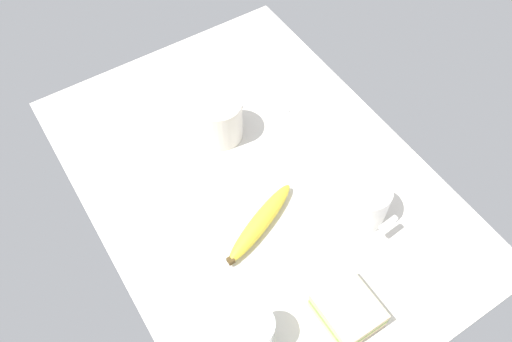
# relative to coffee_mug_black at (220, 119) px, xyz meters

# --- Properties ---
(tabletop) EXTENTS (0.90, 0.64, 0.02)m
(tabletop) POSITION_rel_coffee_mug_black_xyz_m (-0.14, -0.00, -0.06)
(tabletop) COLOR beige
(tabletop) RESTS_ON ground
(coffee_mug_black) EXTENTS (0.12, 0.10, 0.10)m
(coffee_mug_black) POSITION_rel_coffee_mug_black_xyz_m (0.00, 0.00, 0.00)
(coffee_mug_black) COLOR silver
(coffee_mug_black) RESTS_ON tabletop
(coffee_mug_milky) EXTENTS (0.11, 0.09, 0.09)m
(coffee_mug_milky) POSITION_rel_coffee_mug_black_xyz_m (-0.32, -0.13, -0.00)
(coffee_mug_milky) COLOR white
(coffee_mug_milky) RESTS_ON tabletop
(sandwich_main) EXTENTS (0.10, 0.09, 0.04)m
(sandwich_main) POSITION_rel_coffee_mug_black_xyz_m (-0.46, 0.02, -0.03)
(sandwich_main) COLOR beige
(sandwich_main) RESTS_ON tabletop
(glass_of_milk) EXTENTS (0.07, 0.07, 0.09)m
(glass_of_milk) POSITION_rel_coffee_mug_black_xyz_m (-0.41, 0.18, -0.01)
(glass_of_milk) COLOR silver
(glass_of_milk) RESTS_ON tabletop
(banana) EXTENTS (0.11, 0.20, 0.03)m
(banana) POSITION_rel_coffee_mug_black_xyz_m (-0.24, 0.05, -0.03)
(banana) COLOR yellow
(banana) RESTS_ON tabletop
(paper_napkin) EXTENTS (0.14, 0.14, 0.00)m
(paper_napkin) POSITION_rel_coffee_mug_black_xyz_m (0.04, -0.19, -0.05)
(paper_napkin) COLOR white
(paper_napkin) RESTS_ON tabletop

